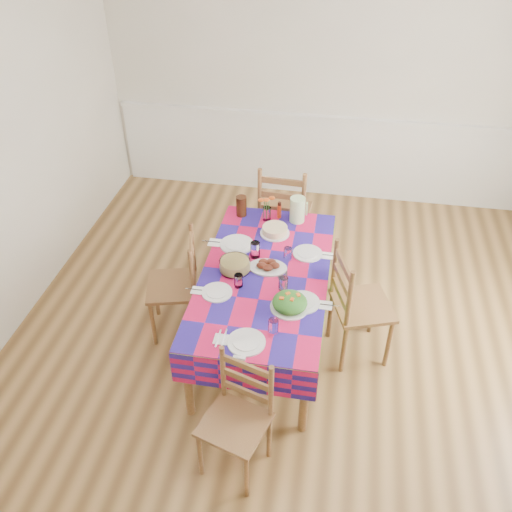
{
  "coord_description": "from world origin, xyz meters",
  "views": [
    {
      "loc": [
        0.22,
        -2.86,
        3.16
      ],
      "look_at": [
        -0.3,
        0.08,
        0.86
      ],
      "focal_mm": 38.0,
      "sensor_mm": 36.0,
      "label": 1
    }
  ],
  "objects_px": {
    "chair_left": "(178,285)",
    "meat_platter": "(268,266)",
    "chair_near": "(237,419)",
    "tea_pitcher": "(241,206)",
    "chair_far": "(284,214)",
    "green_pitcher": "(297,210)",
    "chair_right": "(357,306)",
    "dining_table": "(265,281)"
  },
  "relations": [
    {
      "from": "tea_pitcher",
      "to": "chair_near",
      "type": "relative_size",
      "value": 0.21
    },
    {
      "from": "green_pitcher",
      "to": "chair_right",
      "type": "height_order",
      "value": "chair_right"
    },
    {
      "from": "tea_pitcher",
      "to": "chair_near",
      "type": "bearing_deg",
      "value": -79.66
    },
    {
      "from": "green_pitcher",
      "to": "chair_left",
      "type": "bearing_deg",
      "value": -139.21
    },
    {
      "from": "tea_pitcher",
      "to": "chair_left",
      "type": "distance_m",
      "value": 0.87
    },
    {
      "from": "dining_table",
      "to": "tea_pitcher",
      "type": "bearing_deg",
      "value": 113.59
    },
    {
      "from": "tea_pitcher",
      "to": "chair_far",
      "type": "bearing_deg",
      "value": 47.21
    },
    {
      "from": "green_pitcher",
      "to": "tea_pitcher",
      "type": "xyz_separation_m",
      "value": [
        -0.47,
        0.0,
        -0.02
      ]
    },
    {
      "from": "chair_near",
      "to": "chair_left",
      "type": "height_order",
      "value": "chair_left"
    },
    {
      "from": "chair_far",
      "to": "tea_pitcher",
      "type": "bearing_deg",
      "value": 50.52
    },
    {
      "from": "chair_near",
      "to": "chair_left",
      "type": "distance_m",
      "value": 1.29
    },
    {
      "from": "meat_platter",
      "to": "chair_near",
      "type": "relative_size",
      "value": 0.34
    },
    {
      "from": "chair_left",
      "to": "chair_right",
      "type": "bearing_deg",
      "value": 74.47
    },
    {
      "from": "tea_pitcher",
      "to": "chair_left",
      "type": "relative_size",
      "value": 0.2
    },
    {
      "from": "green_pitcher",
      "to": "chair_right",
      "type": "xyz_separation_m",
      "value": [
        0.53,
        -0.74,
        -0.31
      ]
    },
    {
      "from": "chair_near",
      "to": "meat_platter",
      "type": "bearing_deg",
      "value": 107.41
    },
    {
      "from": "tea_pitcher",
      "to": "chair_left",
      "type": "height_order",
      "value": "chair_left"
    },
    {
      "from": "meat_platter",
      "to": "chair_left",
      "type": "distance_m",
      "value": 0.74
    },
    {
      "from": "green_pitcher",
      "to": "chair_left",
      "type": "relative_size",
      "value": 0.24
    },
    {
      "from": "dining_table",
      "to": "chair_left",
      "type": "bearing_deg",
      "value": 179.13
    },
    {
      "from": "chair_far",
      "to": "green_pitcher",
      "type": "bearing_deg",
      "value": 116.76
    },
    {
      "from": "meat_platter",
      "to": "green_pitcher",
      "type": "relative_size",
      "value": 1.33
    },
    {
      "from": "green_pitcher",
      "to": "chair_right",
      "type": "bearing_deg",
      "value": -54.26
    },
    {
      "from": "green_pitcher",
      "to": "tea_pitcher",
      "type": "bearing_deg",
      "value": 179.46
    },
    {
      "from": "chair_near",
      "to": "tea_pitcher",
      "type": "bearing_deg",
      "value": 117.67
    },
    {
      "from": "meat_platter",
      "to": "green_pitcher",
      "type": "height_order",
      "value": "green_pitcher"
    },
    {
      "from": "chair_near",
      "to": "chair_left",
      "type": "relative_size",
      "value": 0.94
    },
    {
      "from": "tea_pitcher",
      "to": "chair_right",
      "type": "xyz_separation_m",
      "value": [
        1.0,
        -0.75,
        -0.29
      ]
    },
    {
      "from": "tea_pitcher",
      "to": "chair_right",
      "type": "distance_m",
      "value": 1.28
    },
    {
      "from": "meat_platter",
      "to": "tea_pitcher",
      "type": "bearing_deg",
      "value": 116.2
    },
    {
      "from": "tea_pitcher",
      "to": "dining_table",
      "type": "bearing_deg",
      "value": -66.41
    },
    {
      "from": "dining_table",
      "to": "green_pitcher",
      "type": "xyz_separation_m",
      "value": [
        0.15,
        0.73,
        0.18
      ]
    },
    {
      "from": "chair_right",
      "to": "meat_platter",
      "type": "bearing_deg",
      "value": 64.23
    },
    {
      "from": "green_pitcher",
      "to": "chair_far",
      "type": "relative_size",
      "value": 0.21
    },
    {
      "from": "meat_platter",
      "to": "chair_right",
      "type": "xyz_separation_m",
      "value": [
        0.67,
        -0.08,
        -0.22
      ]
    },
    {
      "from": "green_pitcher",
      "to": "dining_table",
      "type": "bearing_deg",
      "value": -101.48
    },
    {
      "from": "meat_platter",
      "to": "tea_pitcher",
      "type": "relative_size",
      "value": 1.62
    },
    {
      "from": "chair_far",
      "to": "chair_right",
      "type": "distance_m",
      "value": 1.28
    },
    {
      "from": "chair_right",
      "to": "dining_table",
      "type": "bearing_deg",
      "value": 69.54
    },
    {
      "from": "dining_table",
      "to": "tea_pitcher",
      "type": "xyz_separation_m",
      "value": [
        -0.32,
        0.73,
        0.16
      ]
    },
    {
      "from": "chair_left",
      "to": "meat_platter",
      "type": "bearing_deg",
      "value": 79.81
    },
    {
      "from": "green_pitcher",
      "to": "chair_near",
      "type": "height_order",
      "value": "green_pitcher"
    }
  ]
}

